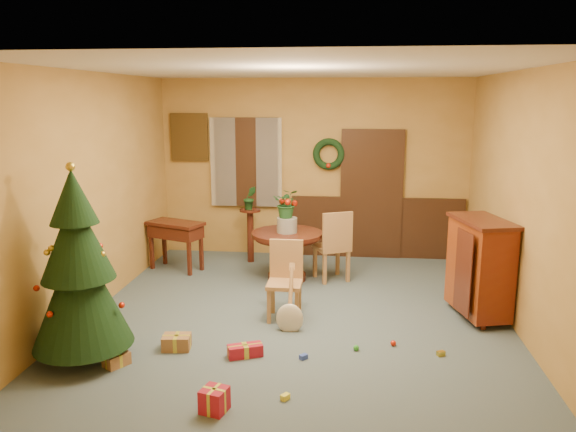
# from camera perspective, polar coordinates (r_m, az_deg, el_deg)

# --- Properties ---
(room_envelope) EXTENTS (5.50, 5.50, 5.50)m
(room_envelope) POSITION_cam_1_polar(r_m,az_deg,el_deg) (9.20, 3.84, 2.70)
(room_envelope) COLOR #3D4F58
(room_envelope) RESTS_ON ground
(dining_table) EXTENTS (1.03, 1.03, 0.71)m
(dining_table) POSITION_cam_1_polar(r_m,az_deg,el_deg) (8.07, -0.10, -3.12)
(dining_table) COLOR black
(dining_table) RESTS_ON floor
(urn) EXTENTS (0.29, 0.29, 0.21)m
(urn) POSITION_cam_1_polar(r_m,az_deg,el_deg) (7.99, -0.10, -0.92)
(urn) COLOR slate
(urn) RESTS_ON dining_table
(centerpiece_plant) EXTENTS (0.38, 0.33, 0.42)m
(centerpiece_plant) POSITION_cam_1_polar(r_m,az_deg,el_deg) (7.93, -0.10, 1.30)
(centerpiece_plant) COLOR #1E4C23
(centerpiece_plant) RESTS_ON urn
(chair_near) EXTENTS (0.41, 0.41, 0.93)m
(chair_near) POSITION_cam_1_polar(r_m,az_deg,el_deg) (6.72, -0.28, -6.20)
(chair_near) COLOR #8E5D38
(chair_near) RESTS_ON floor
(chair_far) EXTENTS (0.59, 0.59, 1.03)m
(chair_far) POSITION_cam_1_polar(r_m,az_deg,el_deg) (8.01, 4.69, -2.83)
(chair_far) COLOR #8E5D38
(chair_far) RESTS_ON floor
(guitar) EXTENTS (0.45, 0.55, 0.71)m
(guitar) POSITION_cam_1_polar(r_m,az_deg,el_deg) (6.36, 0.18, -8.57)
(guitar) COLOR beige
(guitar) RESTS_ON floor
(plant_stand) EXTENTS (0.33, 0.33, 0.86)m
(plant_stand) POSITION_cam_1_polar(r_m,az_deg,el_deg) (8.96, -3.84, -1.35)
(plant_stand) COLOR black
(plant_stand) RESTS_ON floor
(stand_plant) EXTENTS (0.25, 0.23, 0.37)m
(stand_plant) POSITION_cam_1_polar(r_m,az_deg,el_deg) (8.85, -3.89, 1.86)
(stand_plant) COLOR #19471E
(stand_plant) RESTS_ON plant_stand
(christmas_tree) EXTENTS (0.97, 0.97, 2.00)m
(christmas_tree) POSITION_cam_1_polar(r_m,az_deg,el_deg) (5.85, -20.50, -5.14)
(christmas_tree) COLOR #382111
(christmas_tree) RESTS_ON floor
(writing_desk) EXTENTS (0.94, 0.69, 0.75)m
(writing_desk) POSITION_cam_1_polar(r_m,az_deg,el_deg) (8.69, -11.34, -1.78)
(writing_desk) COLOR black
(writing_desk) RESTS_ON floor
(sideboard) EXTENTS (0.72, 1.04, 1.21)m
(sideboard) POSITION_cam_1_polar(r_m,az_deg,el_deg) (7.03, 18.90, -4.77)
(sideboard) COLOR #4E0E09
(sideboard) RESTS_ON floor
(gift_a) EXTENTS (0.31, 0.24, 0.15)m
(gift_a) POSITION_cam_1_polar(r_m,az_deg,el_deg) (6.15, -11.24, -12.46)
(gift_a) COLOR brown
(gift_a) RESTS_ON floor
(gift_b) EXTENTS (0.25, 0.25, 0.21)m
(gift_b) POSITION_cam_1_polar(r_m,az_deg,el_deg) (5.00, -7.49, -18.04)
(gift_b) COLOR maroon
(gift_b) RESTS_ON floor
(gift_c) EXTENTS (0.27, 0.29, 0.13)m
(gift_c) POSITION_cam_1_polar(r_m,az_deg,el_deg) (5.95, -17.02, -13.76)
(gift_c) COLOR brown
(gift_c) RESTS_ON floor
(gift_d) EXTENTS (0.38, 0.27, 0.13)m
(gift_d) POSITION_cam_1_polar(r_m,az_deg,el_deg) (5.90, -4.38, -13.48)
(gift_d) COLOR maroon
(gift_d) RESTS_ON floor
(toy_a) EXTENTS (0.09, 0.09, 0.05)m
(toy_a) POSITION_cam_1_polar(r_m,az_deg,el_deg) (5.84, 1.59, -14.11)
(toy_a) COLOR #2943B3
(toy_a) RESTS_ON floor
(toy_b) EXTENTS (0.06, 0.06, 0.06)m
(toy_b) POSITION_cam_1_polar(r_m,az_deg,el_deg) (6.06, 6.94, -13.15)
(toy_b) COLOR green
(toy_b) RESTS_ON floor
(toy_c) EXTENTS (0.09, 0.09, 0.05)m
(toy_c) POSITION_cam_1_polar(r_m,az_deg,el_deg) (5.16, -0.28, -17.90)
(toy_c) COLOR yellow
(toy_c) RESTS_ON floor
(toy_d) EXTENTS (0.06, 0.06, 0.06)m
(toy_d) POSITION_cam_1_polar(r_m,az_deg,el_deg) (6.22, 10.64, -12.58)
(toy_d) COLOR red
(toy_d) RESTS_ON floor
(toy_e) EXTENTS (0.09, 0.08, 0.05)m
(toy_e) POSITION_cam_1_polar(r_m,az_deg,el_deg) (6.12, 15.27, -13.32)
(toy_e) COLOR gold
(toy_e) RESTS_ON floor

